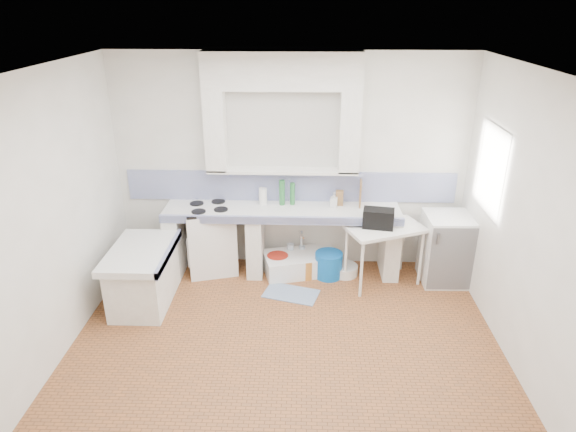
{
  "coord_description": "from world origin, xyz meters",
  "views": [
    {
      "loc": [
        0.18,
        -4.19,
        3.34
      ],
      "look_at": [
        0.0,
        1.0,
        1.1
      ],
      "focal_mm": 31.34,
      "sensor_mm": 36.0,
      "label": 1
    }
  ],
  "objects_px": {
    "side_table": "(383,255)",
    "fridge": "(446,249)",
    "stove": "(211,240)",
    "sink": "(301,264)"
  },
  "relations": [
    {
      "from": "stove",
      "to": "fridge",
      "type": "bearing_deg",
      "value": -19.47
    },
    {
      "from": "fridge",
      "to": "stove",
      "type": "bearing_deg",
      "value": 175.33
    },
    {
      "from": "sink",
      "to": "fridge",
      "type": "distance_m",
      "value": 1.87
    },
    {
      "from": "stove",
      "to": "sink",
      "type": "bearing_deg",
      "value": -17.81
    },
    {
      "from": "side_table",
      "to": "fridge",
      "type": "bearing_deg",
      "value": -15.5
    },
    {
      "from": "side_table",
      "to": "fridge",
      "type": "xyz_separation_m",
      "value": [
        0.8,
        0.1,
        0.06
      ]
    },
    {
      "from": "stove",
      "to": "sink",
      "type": "relative_size",
      "value": 0.91
    },
    {
      "from": "side_table",
      "to": "stove",
      "type": "bearing_deg",
      "value": 150.61
    },
    {
      "from": "stove",
      "to": "sink",
      "type": "distance_m",
      "value": 1.23
    },
    {
      "from": "stove",
      "to": "side_table",
      "type": "distance_m",
      "value": 2.24
    }
  ]
}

